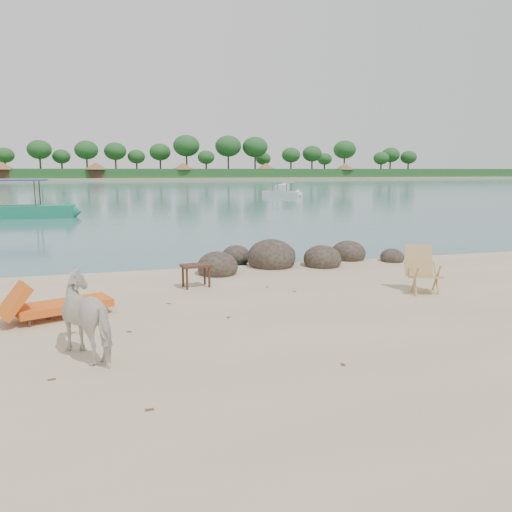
{
  "coord_description": "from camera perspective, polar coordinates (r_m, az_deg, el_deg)",
  "views": [
    {
      "loc": [
        -2.3,
        -7.63,
        2.72
      ],
      "look_at": [
        0.37,
        2.0,
        1.0
      ],
      "focal_mm": 35.0,
      "sensor_mm": 36.0,
      "label": 1
    }
  ],
  "objects": [
    {
      "name": "boat_near",
      "position": [
        32.39,
        -26.09,
        7.17
      ],
      "size": [
        7.5,
        2.0,
        3.61
      ],
      "primitive_type": null,
      "rotation": [
        0.0,
        0.0,
        -0.04
      ],
      "color": "#157553",
      "rests_on": "water"
    },
    {
      "name": "lounge_chair",
      "position": [
        9.95,
        -21.09,
        -4.91
      ],
      "size": [
        2.21,
        1.43,
        0.63
      ],
      "primitive_type": null,
      "rotation": [
        0.0,
        0.0,
        0.37
      ],
      "color": "#EB521B",
      "rests_on": "ground"
    },
    {
      "name": "water",
      "position": [
        97.69,
        -14.28,
        7.89
      ],
      "size": [
        400.0,
        400.0,
        0.0
      ],
      "primitive_type": "plane",
      "color": "#376B6E",
      "rests_on": "ground"
    },
    {
      "name": "side_table",
      "position": [
        11.68,
        -6.86,
        -2.42
      ],
      "size": [
        0.73,
        0.53,
        0.54
      ],
      "primitive_type": null,
      "rotation": [
        0.0,
        0.0,
        0.16
      ],
      "color": "#351F15",
      "rests_on": "ground"
    },
    {
      "name": "dead_leaves",
      "position": [
        8.58,
        -10.54,
        -8.84
      ],
      "size": [
        6.0,
        6.64,
        0.0
      ],
      "color": "brown",
      "rests_on": "ground"
    },
    {
      "name": "boat_mid",
      "position": [
        54.44,
        2.98,
        8.2
      ],
      "size": [
        4.08,
        4.55,
        2.45
      ],
      "primitive_type": null,
      "rotation": [
        0.0,
        0.0,
        -0.87
      ],
      "color": "silver",
      "rests_on": "water"
    },
    {
      "name": "far_shore",
      "position": [
        177.66,
        -14.92,
        8.59
      ],
      "size": [
        420.0,
        90.0,
        1.4
      ],
      "primitive_type": "cube",
      "color": "tan",
      "rests_on": "ground"
    },
    {
      "name": "cow",
      "position": [
        7.72,
        -18.26,
        -6.63
      ],
      "size": [
        1.33,
        1.57,
        1.22
      ],
      "primitive_type": "imported",
      "rotation": [
        0.0,
        0.0,
        3.71
      ],
      "color": "silver",
      "rests_on": "ground"
    },
    {
      "name": "boulders",
      "position": [
        14.39,
        3.53,
        -0.35
      ],
      "size": [
        6.28,
        2.86,
        1.03
      ],
      "rotation": [
        0.0,
        0.0,
        0.03
      ],
      "color": "#2D241E",
      "rests_on": "ground"
    },
    {
      "name": "deck_chair",
      "position": [
        11.62,
        18.85,
        -1.67
      ],
      "size": [
        0.85,
        0.9,
        1.04
      ],
      "primitive_type": null,
      "rotation": [
        0.0,
        0.0,
        -0.31
      ],
      "color": "tan",
      "rests_on": "ground"
    },
    {
      "name": "boat_far",
      "position": [
        77.72,
        3.05,
        8.03
      ],
      "size": [
        4.04,
        5.96,
        0.7
      ],
      "primitive_type": null,
      "rotation": [
        0.0,
        0.0,
        1.08
      ],
      "color": "silver",
      "rests_on": "water"
    },
    {
      "name": "far_scenery",
      "position": [
        144.34,
        -14.78,
        9.64
      ],
      "size": [
        420.0,
        18.0,
        9.5
      ],
      "color": "#1E4C1E",
      "rests_on": "ground"
    }
  ]
}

